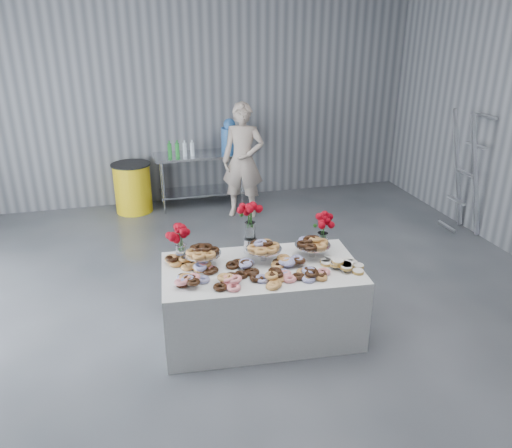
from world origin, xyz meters
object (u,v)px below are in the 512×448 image
at_px(water_jug, 230,137).
at_px(trash_barrel, 133,188).
at_px(stepladder, 466,173).
at_px(prep_table, 201,170).
at_px(display_table, 261,301).
at_px(person, 243,161).

height_order(water_jug, trash_barrel, water_jug).
bearing_deg(stepladder, prep_table, 148.96).
xyz_separation_m(display_table, person, (0.59, 3.25, 0.53)).
distance_m(prep_table, person, 0.88).
bearing_deg(prep_table, trash_barrel, 180.00).
xyz_separation_m(water_jug, trash_barrel, (-1.63, 0.00, -0.74)).
bearing_deg(prep_table, stepladder, -31.04).
relative_size(display_table, prep_table, 1.27).
xyz_separation_m(display_table, water_jug, (0.51, 3.85, 0.77)).
height_order(display_table, water_jug, water_jug).
bearing_deg(person, trash_barrel, -176.29).
bearing_deg(stepladder, water_jug, 144.93).
bearing_deg(prep_table, display_table, -90.09).
bearing_deg(person, stepladder, -4.13).
bearing_deg(water_jug, person, -82.22).
height_order(water_jug, person, person).
height_order(water_jug, stepladder, stepladder).
distance_m(water_jug, person, 0.66).
distance_m(prep_table, trash_barrel, 1.15).
distance_m(display_table, water_jug, 3.96).
bearing_deg(display_table, water_jug, 82.52).
xyz_separation_m(prep_table, stepladder, (3.51, -2.11, 0.29)).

